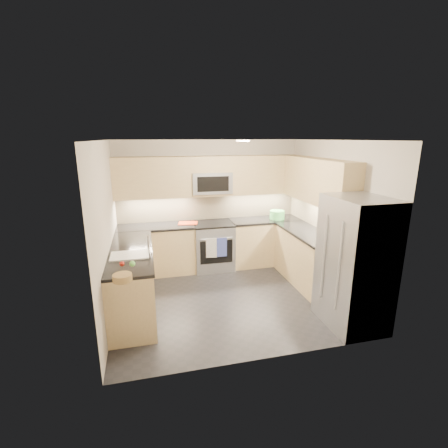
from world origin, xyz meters
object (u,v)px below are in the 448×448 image
gas_range (213,246)px  microwave (211,183)px  refrigerator (355,263)px  fruit_basket (122,278)px  cutting_board (188,223)px  utensil_bowl (277,215)px

gas_range → microwave: bearing=90.0°
microwave → refrigerator: 3.04m
refrigerator → fruit_basket: bearing=178.6°
microwave → cutting_board: 0.89m
gas_range → fruit_basket: 2.87m
refrigerator → utensil_bowl: (-0.12, 2.40, 0.12)m
utensil_bowl → cutting_board: size_ratio=0.82×
refrigerator → utensil_bowl: 2.40m
microwave → refrigerator: bearing=-60.4°
utensil_bowl → fruit_basket: (-2.88, -2.32, -0.04)m
refrigerator → fruit_basket: 3.00m
refrigerator → microwave: bearing=119.6°
refrigerator → gas_range: bearing=120.9°
fruit_basket → refrigerator: bearing=-1.4°
cutting_board → fruit_basket: 2.63m
refrigerator → fruit_basket: (-3.00, 0.07, 0.08)m
utensil_bowl → microwave: bearing=173.5°
microwave → refrigerator: microwave is taller
gas_range → refrigerator: size_ratio=0.51×
gas_range → fruit_basket: fruit_basket is taller
cutting_board → refrigerator: bearing=-52.2°
gas_range → utensil_bowl: (1.33, -0.03, 0.57)m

